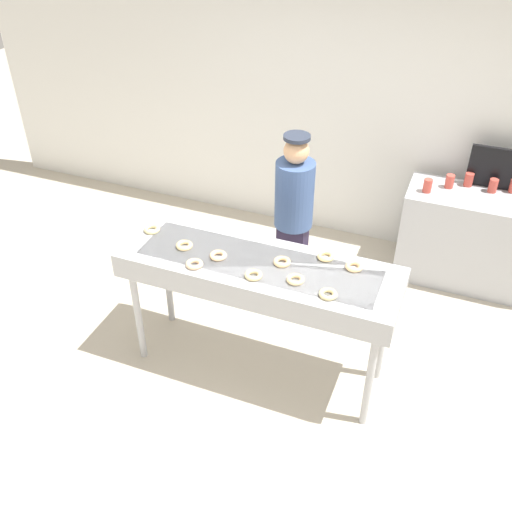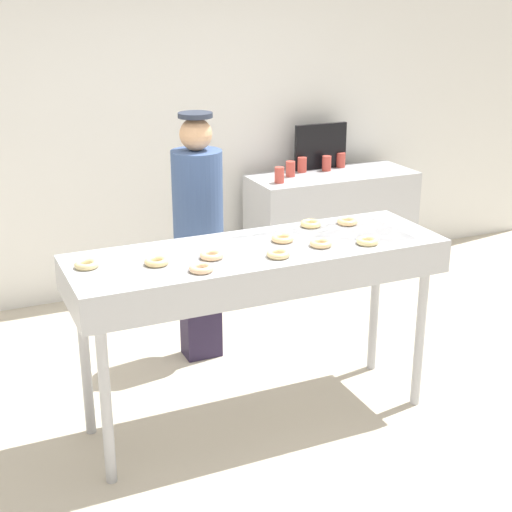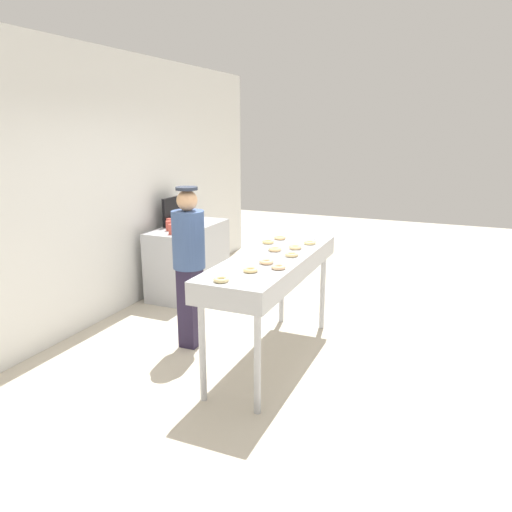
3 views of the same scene
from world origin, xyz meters
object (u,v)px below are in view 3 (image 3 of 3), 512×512
(plain_donut_4, at_px, (250,270))
(paper_cup_2, at_px, (183,218))
(plain_donut_3, at_px, (279,267))
(paper_cup_1, at_px, (180,221))
(plain_donut_7, at_px, (295,247))
(paper_cup_0, at_px, (169,223))
(prep_counter, at_px, (189,259))
(paper_cup_4, at_px, (169,226))
(plain_donut_2, at_px, (280,238))
(plain_donut_9, at_px, (266,262))
(plain_donut_1, at_px, (275,249))
(plain_donut_6, at_px, (268,242))
(worker_baker, at_px, (189,259))
(plain_donut_0, at_px, (221,280))
(fryer_conveyor, at_px, (272,266))
(plain_donut_8, at_px, (292,255))
(paper_cup_3, at_px, (172,229))
(plain_donut_5, at_px, (310,243))

(plain_donut_4, height_order, paper_cup_2, plain_donut_4)
(plain_donut_3, bearing_deg, paper_cup_1, 48.48)
(plain_donut_4, bearing_deg, paper_cup_1, 43.46)
(plain_donut_7, height_order, paper_cup_0, plain_donut_7)
(prep_counter, relative_size, paper_cup_4, 11.21)
(plain_donut_3, height_order, plain_donut_4, same)
(plain_donut_2, bearing_deg, paper_cup_0, 70.62)
(paper_cup_0, height_order, paper_cup_2, same)
(plain_donut_9, height_order, prep_counter, plain_donut_9)
(plain_donut_1, relative_size, plain_donut_2, 1.00)
(plain_donut_6, distance_m, plain_donut_9, 0.77)
(plain_donut_7, relative_size, paper_cup_2, 0.98)
(plain_donut_1, height_order, worker_baker, worker_baker)
(worker_baker, distance_m, paper_cup_1, 1.85)
(plain_donut_9, xyz_separation_m, paper_cup_1, (1.78, 1.98, -0.09))
(plain_donut_4, distance_m, paper_cup_1, 2.85)
(plain_donut_0, bearing_deg, plain_donut_3, -29.32)
(paper_cup_0, xyz_separation_m, paper_cup_1, (0.21, -0.04, 0.00))
(plain_donut_9, bearing_deg, plain_donut_0, 168.51)
(plain_donut_1, height_order, paper_cup_1, plain_donut_1)
(plain_donut_1, height_order, plain_donut_7, same)
(prep_counter, bearing_deg, fryer_conveyor, -129.50)
(plain_donut_6, distance_m, paper_cup_2, 2.16)
(paper_cup_0, xyz_separation_m, paper_cup_2, (0.39, 0.03, 0.00))
(plain_donut_3, distance_m, plain_donut_8, 0.44)
(fryer_conveyor, bearing_deg, plain_donut_0, 175.61)
(paper_cup_4, bearing_deg, plain_donut_4, -131.81)
(plain_donut_4, bearing_deg, plain_donut_7, -5.50)
(plain_donut_6, bearing_deg, fryer_conveyor, -153.13)
(plain_donut_6, height_order, paper_cup_3, plain_donut_6)
(plain_donut_1, xyz_separation_m, plain_donut_4, (-0.74, -0.07, 0.00))
(plain_donut_4, bearing_deg, prep_counter, 41.66)
(fryer_conveyor, distance_m, plain_donut_8, 0.22)
(plain_donut_1, bearing_deg, plain_donut_5, -29.53)
(plain_donut_8, height_order, paper_cup_2, plain_donut_8)
(plain_donut_1, xyz_separation_m, plain_donut_5, (0.40, -0.23, 0.00))
(plain_donut_6, bearing_deg, plain_donut_8, -135.20)
(plain_donut_2, bearing_deg, paper_cup_3, 79.00)
(fryer_conveyor, relative_size, plain_donut_4, 16.75)
(plain_donut_0, distance_m, plain_donut_8, 0.97)
(plain_donut_2, xyz_separation_m, plain_donut_6, (-0.22, 0.05, 0.00))
(plain_donut_3, relative_size, plain_donut_7, 1.00)
(plain_donut_2, distance_m, plain_donut_4, 1.24)
(prep_counter, xyz_separation_m, paper_cup_4, (-0.36, 0.07, 0.52))
(plain_donut_0, height_order, prep_counter, plain_donut_0)
(paper_cup_1, bearing_deg, worker_baker, -145.46)
(paper_cup_4, bearing_deg, plain_donut_5, -105.27)
(plain_donut_5, distance_m, plain_donut_6, 0.43)
(plain_donut_4, relative_size, plain_donut_9, 1.00)
(plain_donut_0, bearing_deg, plain_donut_2, 3.77)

